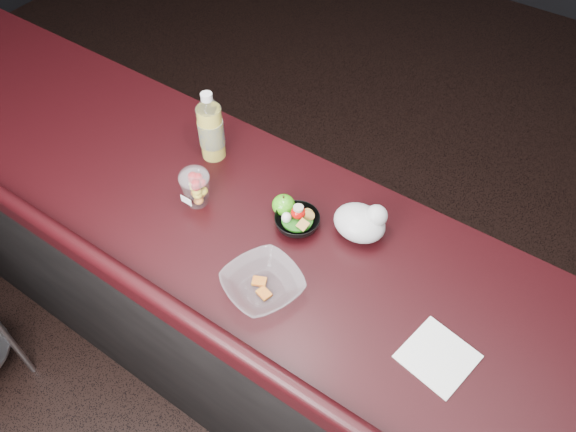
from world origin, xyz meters
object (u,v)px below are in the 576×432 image
object	(u,v)px
green_apple	(284,205)
snack_bowl	(297,221)
fruit_cup	(195,186)
lemonade_bottle	(211,131)
takeout_bowl	(263,284)

from	to	relation	value
green_apple	snack_bowl	world-z (taller)	snack_bowl
fruit_cup	snack_bowl	world-z (taller)	fruit_cup
lemonade_bottle	snack_bowl	bearing A→B (deg)	-14.06
green_apple	takeout_bowl	distance (m)	0.28
lemonade_bottle	takeout_bowl	world-z (taller)	lemonade_bottle
fruit_cup	takeout_bowl	bearing A→B (deg)	-22.31
fruit_cup	snack_bowl	bearing A→B (deg)	16.67
lemonade_bottle	green_apple	distance (m)	0.35
green_apple	snack_bowl	size ratio (longest dim) A/B	0.42
green_apple	snack_bowl	xyz separation A→B (m)	(0.06, -0.02, -0.01)
lemonade_bottle	fruit_cup	distance (m)	0.21
fruit_cup	green_apple	world-z (taller)	fruit_cup
snack_bowl	lemonade_bottle	bearing A→B (deg)	165.94
lemonade_bottle	snack_bowl	distance (m)	0.41
lemonade_bottle	takeout_bowl	size ratio (longest dim) A/B	0.95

